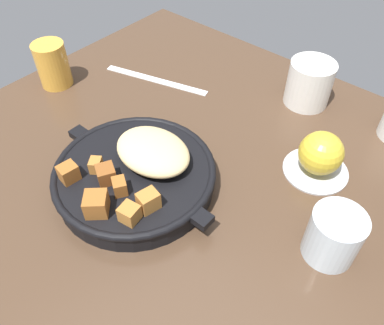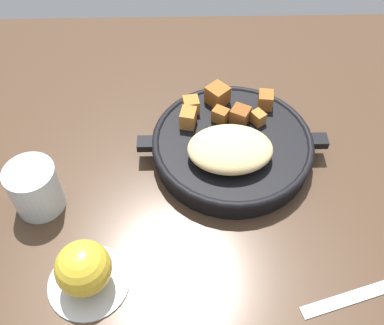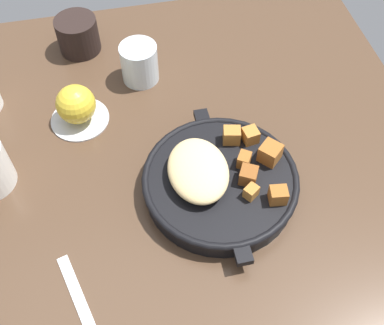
# 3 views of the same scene
# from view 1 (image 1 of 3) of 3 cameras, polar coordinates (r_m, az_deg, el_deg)

# --- Properties ---
(ground_plane) EXTENTS (0.91, 0.87, 0.02)m
(ground_plane) POSITION_cam_1_polar(r_m,az_deg,el_deg) (0.62, -1.50, -4.31)
(ground_plane) COLOR #473323
(cast_iron_skillet) EXTENTS (0.29, 0.25, 0.07)m
(cast_iron_skillet) POSITION_cam_1_polar(r_m,az_deg,el_deg) (0.60, -8.13, -1.56)
(cast_iron_skillet) COLOR black
(cast_iron_skillet) RESTS_ON ground_plane
(saucer_plate) EXTENTS (0.10, 0.10, 0.01)m
(saucer_plate) POSITION_cam_1_polar(r_m,az_deg,el_deg) (0.66, 17.61, -1.01)
(saucer_plate) COLOR #B7BABF
(saucer_plate) RESTS_ON ground_plane
(red_apple) EXTENTS (0.07, 0.07, 0.07)m
(red_apple) POSITION_cam_1_polar(r_m,az_deg,el_deg) (0.64, 18.36, 1.31)
(red_apple) COLOR gold
(red_apple) RESTS_ON saucer_plate
(butter_knife) EXTENTS (0.23, 0.08, 0.00)m
(butter_knife) POSITION_cam_1_polar(r_m,az_deg,el_deg) (0.83, -5.32, 11.97)
(butter_knife) COLOR silver
(butter_knife) RESTS_ON ground_plane
(ceramic_mug_white) EXTENTS (0.08, 0.08, 0.08)m
(ceramic_mug_white) POSITION_cam_1_polar(r_m,az_deg,el_deg) (0.78, 16.80, 11.04)
(ceramic_mug_white) COLOR silver
(ceramic_mug_white) RESTS_ON ground_plane
(juice_glass_amber) EXTENTS (0.06, 0.06, 0.09)m
(juice_glass_amber) POSITION_cam_1_polar(r_m,az_deg,el_deg) (0.84, -19.73, 13.34)
(juice_glass_amber) COLOR gold
(juice_glass_amber) RESTS_ON ground_plane
(water_glass_short) EXTENTS (0.07, 0.07, 0.08)m
(water_glass_short) POSITION_cam_1_polar(r_m,az_deg,el_deg) (0.54, 20.01, -10.04)
(water_glass_short) COLOR silver
(water_glass_short) RESTS_ON ground_plane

